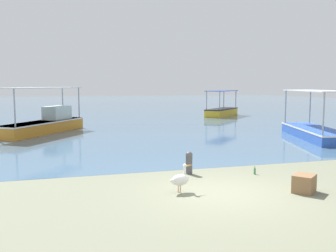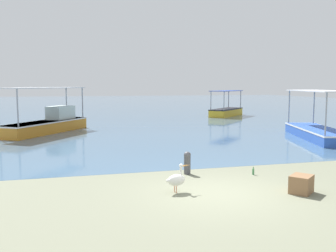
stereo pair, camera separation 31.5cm
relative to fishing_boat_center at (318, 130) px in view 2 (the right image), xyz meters
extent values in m
plane|color=slate|center=(-9.48, -8.51, -0.50)|extent=(120.00, 120.00, 0.00)
cube|color=#436380|center=(-9.48, 39.49, -0.50)|extent=(110.00, 90.00, 0.00)
cube|color=#2D56B2|center=(0.00, 0.00, -0.21)|extent=(3.61, 6.81, 0.57)
cube|color=silver|center=(0.00, 0.00, 0.03)|extent=(3.66, 6.86, 0.08)
cylinder|color=#99999E|center=(0.12, 3.13, 1.11)|extent=(0.08, 0.08, 2.07)
cylinder|color=#99999E|center=(1.62, 2.68, 1.11)|extent=(0.08, 0.08, 2.07)
cylinder|color=#99999E|center=(-1.62, -2.68, 1.11)|extent=(0.08, 0.08, 2.07)
cube|color=silver|center=(0.00, 0.00, 2.17)|extent=(3.65, 6.65, 0.05)
cube|color=orange|center=(-14.89, 6.54, -0.13)|extent=(5.15, 6.50, 0.73)
cube|color=silver|center=(-14.89, 6.54, 0.20)|extent=(5.21, 6.55, 0.08)
cylinder|color=#99999E|center=(-16.14, 3.56, 1.27)|extent=(0.08, 0.08, 2.05)
cylinder|color=#99999E|center=(-12.56, 8.77, 1.27)|extent=(0.08, 0.08, 2.05)
cylinder|color=#99999E|center=(-13.64, 9.51, 1.27)|extent=(0.08, 0.08, 2.05)
cube|color=silver|center=(-14.89, 6.54, 2.32)|extent=(5.12, 6.39, 0.05)
cube|color=silver|center=(-14.02, 7.80, 0.67)|extent=(1.93, 2.11, 0.86)
cube|color=gold|center=(1.23, 15.53, -0.14)|extent=(4.62, 4.63, 0.71)
cube|color=black|center=(1.23, 15.53, 0.18)|extent=(4.67, 4.68, 0.08)
cylinder|color=#99999E|center=(2.37, 17.58, 1.06)|extent=(0.08, 0.08, 1.69)
cylinder|color=#99999E|center=(3.28, 16.67, 1.06)|extent=(0.08, 0.08, 1.69)
cylinder|color=#99999E|center=(-0.81, 14.39, 1.06)|extent=(0.08, 0.08, 1.69)
cylinder|color=#99999E|center=(0.10, 13.48, 1.06)|extent=(0.08, 0.08, 1.69)
cube|color=#273F96|center=(1.23, 15.53, 1.93)|extent=(4.55, 4.56, 0.05)
cylinder|color=#E0997A|center=(-10.66, -8.10, -0.39)|extent=(0.03, 0.03, 0.22)
cylinder|color=#E0997A|center=(-10.63, -8.20, -0.39)|extent=(0.03, 0.03, 0.22)
ellipsoid|color=white|center=(-10.62, -8.14, -0.14)|extent=(0.62, 0.43, 0.32)
ellipsoid|color=white|center=(-10.86, -8.21, -0.12)|extent=(0.19, 0.16, 0.10)
cylinder|color=white|center=(-10.47, -8.09, 0.08)|extent=(0.07, 0.07, 0.26)
sphere|color=white|center=(-10.47, -8.09, 0.25)|extent=(0.11, 0.11, 0.11)
cone|color=#E5933F|center=(-10.31, -8.04, 0.24)|extent=(0.30, 0.14, 0.06)
cylinder|color=#47474C|center=(-9.65, -6.13, -0.19)|extent=(0.23, 0.23, 0.62)
sphere|color=#4C4C51|center=(-9.65, -6.13, 0.15)|extent=(0.24, 0.24, 0.24)
cube|color=#85603F|center=(-7.27, -9.07, -0.25)|extent=(0.83, 0.81, 0.50)
cylinder|color=#3F7F4C|center=(-7.54, -6.79, -0.40)|extent=(0.07, 0.07, 0.20)
cylinder|color=#3F7F4C|center=(-7.54, -6.79, -0.26)|extent=(0.03, 0.03, 0.07)
camera|label=1|loc=(-13.75, -17.85, 2.50)|focal=40.00mm
camera|label=2|loc=(-13.45, -17.93, 2.50)|focal=40.00mm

